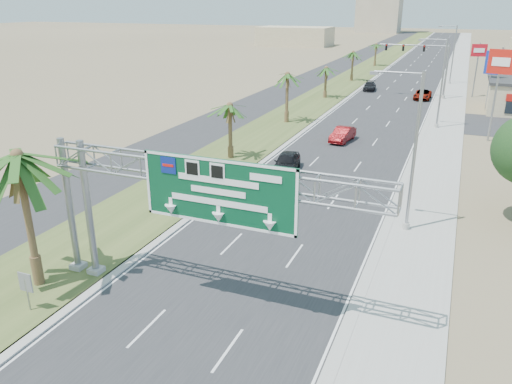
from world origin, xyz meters
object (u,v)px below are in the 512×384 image
Objects in this scene: signal_mast at (433,66)px; car_right_lane at (423,95)px; car_left_lane at (287,162)px; car_far at (370,86)px; sign_gantry at (191,183)px; palm_near at (17,156)px; pole_sign_red_near at (500,68)px; pole_sign_blue at (492,65)px; pole_sign_red_far at (479,55)px; car_mid_lane at (343,134)px.

car_right_lane is (-0.84, -1.42, -4.16)m from signal_mast.
car_left_lane is (-8.62, -41.59, -4.04)m from signal_mast.
car_left_lane reaches higher than car_far.
sign_gantry reaches higher than car_far.
palm_near is 0.88× the size of pole_sign_red_near.
car_far is 33.43m from pole_sign_red_near.
pole_sign_red_far reaches higher than pole_sign_blue.
signal_mast is at bearing 142.29° from pole_sign_blue.
sign_gantry is at bearing -93.36° from car_far.
pole_sign_red_far is (15.80, -0.24, 5.68)m from car_far.
pole_sign_red_far is (6.96, 4.94, 5.67)m from car_right_lane.
pole_sign_blue is (0.11, 17.90, -1.65)m from pole_sign_red_near.
car_far is (-1.05, 45.35, -0.13)m from car_left_lane.
car_mid_lane is (-0.19, 32.11, -5.32)m from sign_gantry.
car_right_lane is 0.63× the size of pole_sign_blue.
pole_sign_red_near is at bearing -68.09° from car_right_lane.
signal_mast is at bearing 70.43° from car_left_lane.
pole_sign_red_far is (12.54, 33.45, 5.63)m from car_mid_lane.
car_right_lane is 0.62× the size of pole_sign_red_far.
palm_near is at bearing -106.89° from pole_sign_red_far.
palm_near reaches higher than car_left_lane.
palm_near reaches higher than car_mid_lane.
sign_gantry is at bearing -110.12° from pole_sign_red_near.
sign_gantry is 62.37m from signal_mast.
sign_gantry is at bearing -93.99° from car_right_lane.
signal_mast is 2.16× the size of car_left_lane.
car_left_lane is 0.50× the size of pole_sign_red_near.
sign_gantry is 66.71m from pole_sign_red_far.
pole_sign_red_near is at bearing 29.11° from car_mid_lane.
car_left_lane is at bearing 96.66° from sign_gantry.
sign_gantry is 3.53× the size of car_left_lane.
car_mid_lane is (7.95, 34.04, -6.19)m from palm_near.
sign_gantry is 40.60m from pole_sign_red_near.
pole_sign_blue is at bearing -37.71° from signal_mast.
car_mid_lane is at bearing -120.82° from pole_sign_blue.
car_left_lane is at bearing -101.71° from signal_mast.
signal_mast is at bearing 107.87° from pole_sign_red_near.
car_mid_lane is (-6.42, -29.94, -4.11)m from signal_mast.
car_right_lane is 25.06m from pole_sign_red_near.
pole_sign_red_far is (20.49, 67.48, -0.56)m from palm_near.
pole_sign_red_near is 17.98m from pole_sign_blue.
pole_sign_red_far is at bearing 100.11° from pole_sign_blue.
car_right_lane is at bearing 71.18° from car_left_lane.
car_left_lane is 40.91m from car_right_lane.
pole_sign_red_far is (6.12, 3.51, 1.52)m from signal_mast.
car_mid_lane is 0.56× the size of pole_sign_red_far.
car_right_lane is at bearing 85.11° from car_mid_lane.
car_mid_lane is at bearing -102.11° from signal_mast.
signal_mast reaches higher than car_far.
car_mid_lane reaches higher than car_far.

